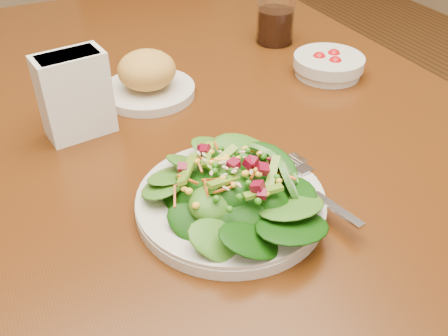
% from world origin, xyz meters
% --- Properties ---
extents(dining_table, '(0.90, 1.40, 0.75)m').
position_xyz_m(dining_table, '(0.00, 0.00, 0.65)').
color(dining_table, '#441E06').
rests_on(dining_table, ground_plane).
extents(chair_far, '(0.48, 0.49, 0.89)m').
position_xyz_m(chair_far, '(0.16, 0.87, 0.47)').
color(chair_far, '#3A180A').
rests_on(chair_far, ground_plane).
extents(salad_plate, '(0.25, 0.25, 0.07)m').
position_xyz_m(salad_plate, '(-0.08, -0.26, 0.78)').
color(salad_plate, silver).
rests_on(salad_plate, dining_table).
extents(bread_plate, '(0.17, 0.17, 0.08)m').
position_xyz_m(bread_plate, '(-0.08, 0.09, 0.78)').
color(bread_plate, silver).
rests_on(bread_plate, dining_table).
extents(tomato_bowl, '(0.14, 0.14, 0.04)m').
position_xyz_m(tomato_bowl, '(0.26, 0.01, 0.77)').
color(tomato_bowl, silver).
rests_on(tomato_bowl, dining_table).
extents(drinking_glass, '(0.08, 0.08, 0.15)m').
position_xyz_m(drinking_glass, '(0.25, 0.20, 0.81)').
color(drinking_glass, silver).
rests_on(drinking_glass, dining_table).
extents(napkin_holder, '(0.11, 0.07, 0.14)m').
position_xyz_m(napkin_holder, '(-0.22, 0.01, 0.82)').
color(napkin_holder, white).
rests_on(napkin_holder, dining_table).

